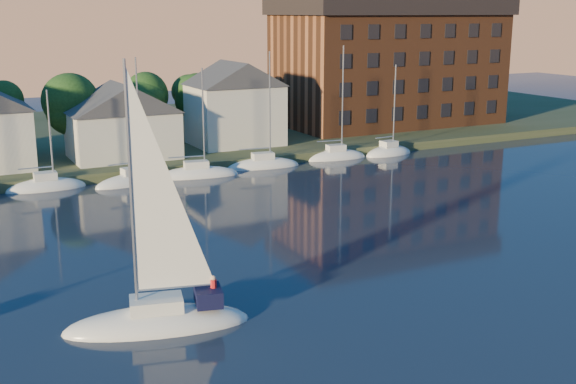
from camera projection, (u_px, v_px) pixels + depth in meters
shoreline_land at (134, 137)px, 97.03m from camera, size 160.00×50.00×2.00m
wooden_dock at (192, 170)px, 77.16m from camera, size 120.00×3.00×1.00m
clubhouse_centre at (122, 120)px, 77.59m from camera, size 11.55×8.40×8.08m
clubhouse_east at (235, 102)px, 85.29m from camera, size 10.50×8.40×9.80m
condo_block at (389, 60)px, 101.00m from camera, size 31.00×17.00×17.40m
tree_line at (175, 92)px, 85.81m from camera, size 93.40×5.40×8.90m
moored_fleet at (126, 182)px, 71.01m from camera, size 71.50×2.40×12.05m
hero_sailboat at (160, 315)px, 38.50m from camera, size 10.40×5.46×15.28m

